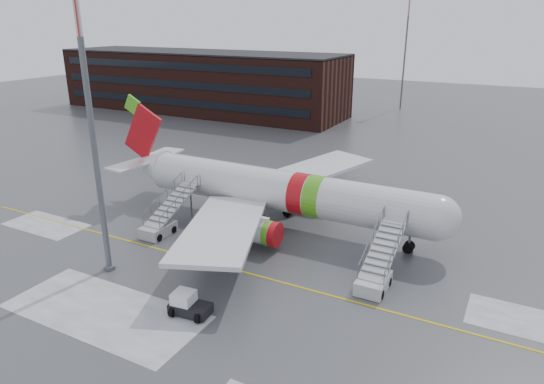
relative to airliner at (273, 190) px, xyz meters
The scene contains 8 objects.
ground 9.65m from the airliner, 70.81° to the right, with size 260.00×260.00×0.00m, color #494C4F.
airliner is the anchor object (origin of this frame).
airstair_fwd 13.93m from the airliner, 28.42° to the right, with size 2.05×7.70×3.48m.
airstair_aft 10.55m from the airliner, 140.56° to the right, with size 2.05×7.70×3.48m.
pushback_tug 16.41m from the airliner, 82.58° to the right, with size 2.87×2.28×1.55m.
light_mast_near 17.72m from the airliner, 117.04° to the right, with size 1.20×1.20×22.09m.
terminal_building 62.72m from the airliner, 132.14° to the left, with size 62.00×16.11×12.30m.
light_mast_far_n 70.44m from the airliner, 94.15° to the left, with size 1.20×1.20×24.25m.
Camera 1 is at (17.08, -29.43, 18.58)m, focal length 32.00 mm.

